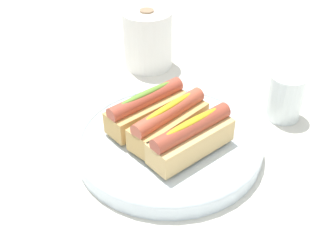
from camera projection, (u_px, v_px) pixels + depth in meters
name	position (u px, v px, depth m)	size (l,w,h in m)	color
ground_plane	(173.00, 154.00, 0.71)	(2.40, 2.40, 0.00)	silver
serving_bowl	(168.00, 142.00, 0.70)	(0.32, 0.32, 0.03)	silver
hotdog_front	(191.00, 137.00, 0.65)	(0.16, 0.09, 0.06)	#DBB270
hotdog_back	(168.00, 122.00, 0.68)	(0.16, 0.10, 0.06)	tan
hotdog_side	(147.00, 108.00, 0.71)	(0.16, 0.09, 0.06)	tan
water_glass	(285.00, 99.00, 0.77)	(0.07, 0.07, 0.09)	white
paper_towel_roll	(148.00, 39.00, 0.92)	(0.11, 0.11, 0.13)	white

